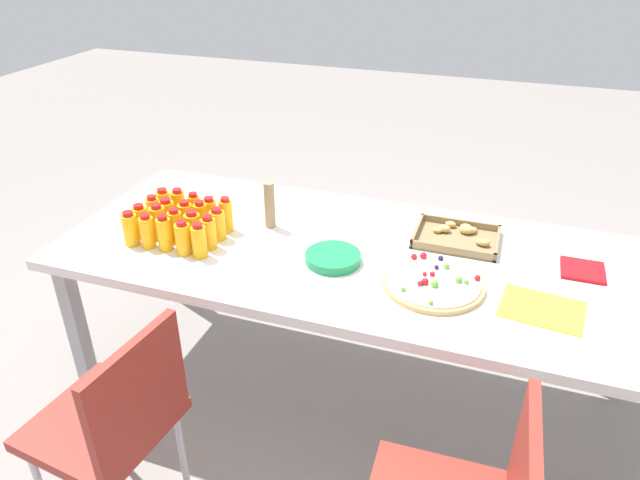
{
  "coord_description": "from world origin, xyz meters",
  "views": [
    {
      "loc": [
        0.5,
        -1.85,
        1.86
      ],
      "look_at": [
        -0.15,
        0.0,
        0.76
      ],
      "focal_mm": 32.56,
      "sensor_mm": 36.0,
      "label": 1
    }
  ],
  "objects_px": {
    "juice_bottle_0": "(130,229)",
    "juice_bottle_12": "(186,218)",
    "juice_bottle_11": "(167,216)",
    "juice_bottle_17": "(195,210)",
    "juice_bottle_2": "(164,234)",
    "cardboard_tube": "(270,205)",
    "party_table": "(355,264)",
    "napkin_stack": "(583,270)",
    "paper_folder": "(542,309)",
    "juice_bottle_8": "(193,229)",
    "juice_bottle_4": "(199,241)",
    "juice_bottle_14": "(218,225)",
    "juice_bottle_3": "(183,238)",
    "juice_bottle_15": "(164,205)",
    "juice_bottle_16": "(178,207)",
    "chair_near_left": "(116,419)",
    "juice_bottle_9": "(209,233)",
    "juice_bottle_19": "(226,215)",
    "plate_stack": "(333,258)",
    "juice_bottle_13": "(201,219)",
    "juice_bottle_6": "(158,222)",
    "snack_tray": "(458,237)",
    "fruit_pizza": "(433,283)",
    "juice_bottle_7": "(176,226)",
    "juice_bottle_18": "(210,213)",
    "juice_bottle_10": "(154,212)",
    "juice_bottle_1": "(147,232)"
  },
  "relations": [
    {
      "from": "juice_bottle_3",
      "to": "juice_bottle_14",
      "type": "height_order",
      "value": "juice_bottle_3"
    },
    {
      "from": "chair_near_left",
      "to": "juice_bottle_16",
      "type": "bearing_deg",
      "value": 22.65
    },
    {
      "from": "juice_bottle_10",
      "to": "juice_bottle_17",
      "type": "relative_size",
      "value": 0.95
    },
    {
      "from": "juice_bottle_3",
      "to": "napkin_stack",
      "type": "height_order",
      "value": "juice_bottle_3"
    },
    {
      "from": "juice_bottle_4",
      "to": "juice_bottle_14",
      "type": "distance_m",
      "value": 0.15
    },
    {
      "from": "juice_bottle_12",
      "to": "fruit_pizza",
      "type": "relative_size",
      "value": 0.39
    },
    {
      "from": "juice_bottle_12",
      "to": "juice_bottle_11",
      "type": "bearing_deg",
      "value": -172.08
    },
    {
      "from": "juice_bottle_4",
      "to": "juice_bottle_10",
      "type": "relative_size",
      "value": 1.01
    },
    {
      "from": "juice_bottle_11",
      "to": "juice_bottle_13",
      "type": "distance_m",
      "value": 0.15
    },
    {
      "from": "party_table",
      "to": "juice_bottle_11",
      "type": "height_order",
      "value": "juice_bottle_11"
    },
    {
      "from": "juice_bottle_1",
      "to": "juice_bottle_4",
      "type": "height_order",
      "value": "same"
    },
    {
      "from": "fruit_pizza",
      "to": "paper_folder",
      "type": "bearing_deg",
      "value": -3.9
    },
    {
      "from": "juice_bottle_8",
      "to": "juice_bottle_17",
      "type": "distance_m",
      "value": 0.16
    },
    {
      "from": "juice_bottle_8",
      "to": "plate_stack",
      "type": "relative_size",
      "value": 0.69
    },
    {
      "from": "juice_bottle_12",
      "to": "snack_tray",
      "type": "relative_size",
      "value": 0.42
    },
    {
      "from": "plate_stack",
      "to": "paper_folder",
      "type": "bearing_deg",
      "value": -4.77
    },
    {
      "from": "juice_bottle_11",
      "to": "chair_near_left",
      "type": "bearing_deg",
      "value": -72.07
    },
    {
      "from": "juice_bottle_0",
      "to": "juice_bottle_15",
      "type": "distance_m",
      "value": 0.23
    },
    {
      "from": "juice_bottle_15",
      "to": "juice_bottle_13",
      "type": "bearing_deg",
      "value": -19.71
    },
    {
      "from": "cardboard_tube",
      "to": "juice_bottle_12",
      "type": "bearing_deg",
      "value": -152.91
    },
    {
      "from": "paper_folder",
      "to": "juice_bottle_12",
      "type": "bearing_deg",
      "value": 176.23
    },
    {
      "from": "chair_near_left",
      "to": "juice_bottle_9",
      "type": "relative_size",
      "value": 6.04
    },
    {
      "from": "juice_bottle_3",
      "to": "juice_bottle_15",
      "type": "bearing_deg",
      "value": 135.14
    },
    {
      "from": "juice_bottle_0",
      "to": "juice_bottle_12",
      "type": "bearing_deg",
      "value": 46.44
    },
    {
      "from": "juice_bottle_13",
      "to": "juice_bottle_18",
      "type": "xyz_separation_m",
      "value": [
        0.0,
        0.07,
        -0.01
      ]
    },
    {
      "from": "juice_bottle_11",
      "to": "juice_bottle_16",
      "type": "relative_size",
      "value": 0.96
    },
    {
      "from": "juice_bottle_19",
      "to": "plate_stack",
      "type": "bearing_deg",
      "value": -10.82
    },
    {
      "from": "juice_bottle_8",
      "to": "cardboard_tube",
      "type": "height_order",
      "value": "cardboard_tube"
    },
    {
      "from": "juice_bottle_2",
      "to": "juice_bottle_14",
      "type": "bearing_deg",
      "value": 43.47
    },
    {
      "from": "party_table",
      "to": "juice_bottle_17",
      "type": "xyz_separation_m",
      "value": [
        -0.69,
        -0.01,
        0.13
      ]
    },
    {
      "from": "fruit_pizza",
      "to": "juice_bottle_3",
      "type": "bearing_deg",
      "value": -174.58
    },
    {
      "from": "juice_bottle_15",
      "to": "juice_bottle_16",
      "type": "xyz_separation_m",
      "value": [
        0.07,
        -0.0,
        0.01
      ]
    },
    {
      "from": "juice_bottle_2",
      "to": "juice_bottle_16",
      "type": "xyz_separation_m",
      "value": [
        -0.07,
        0.22,
        0.0
      ]
    },
    {
      "from": "juice_bottle_11",
      "to": "juice_bottle_17",
      "type": "height_order",
      "value": "juice_bottle_17"
    },
    {
      "from": "juice_bottle_13",
      "to": "cardboard_tube",
      "type": "relative_size",
      "value": 0.77
    },
    {
      "from": "juice_bottle_0",
      "to": "juice_bottle_18",
      "type": "bearing_deg",
      "value": 45.46
    },
    {
      "from": "juice_bottle_7",
      "to": "fruit_pizza",
      "type": "distance_m",
      "value": 1.01
    },
    {
      "from": "juice_bottle_13",
      "to": "juice_bottle_7",
      "type": "bearing_deg",
      "value": -131.64
    },
    {
      "from": "juice_bottle_8",
      "to": "juice_bottle_14",
      "type": "height_order",
      "value": "juice_bottle_8"
    },
    {
      "from": "juice_bottle_8",
      "to": "cardboard_tube",
      "type": "xyz_separation_m",
      "value": [
        0.22,
        0.23,
        0.03
      ]
    },
    {
      "from": "juice_bottle_2",
      "to": "cardboard_tube",
      "type": "height_order",
      "value": "cardboard_tube"
    },
    {
      "from": "chair_near_left",
      "to": "juice_bottle_2",
      "type": "relative_size",
      "value": 5.73
    },
    {
      "from": "juice_bottle_3",
      "to": "juice_bottle_12",
      "type": "relative_size",
      "value": 1.0
    },
    {
      "from": "juice_bottle_18",
      "to": "juice_bottle_0",
      "type": "bearing_deg",
      "value": -134.54
    },
    {
      "from": "napkin_stack",
      "to": "paper_folder",
      "type": "bearing_deg",
      "value": -115.02
    },
    {
      "from": "juice_bottle_13",
      "to": "juice_bottle_6",
      "type": "bearing_deg",
      "value": -154.37
    },
    {
      "from": "juice_bottle_8",
      "to": "paper_folder",
      "type": "distance_m",
      "value": 1.29
    },
    {
      "from": "chair_near_left",
      "to": "napkin_stack",
      "type": "distance_m",
      "value": 1.67
    },
    {
      "from": "juice_bottle_18",
      "to": "napkin_stack",
      "type": "bearing_deg",
      "value": 5.31
    },
    {
      "from": "party_table",
      "to": "juice_bottle_4",
      "type": "xyz_separation_m",
      "value": [
        -0.54,
        -0.23,
        0.12
      ]
    }
  ]
}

